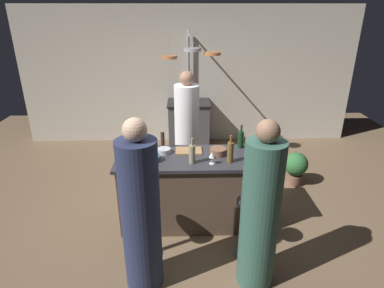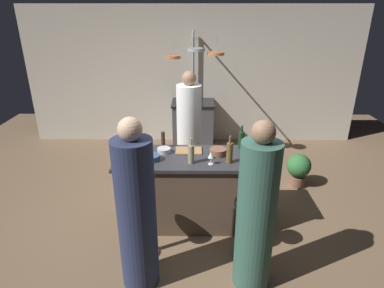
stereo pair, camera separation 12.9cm
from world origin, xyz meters
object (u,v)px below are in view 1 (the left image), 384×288
at_px(cutting_board, 189,151).
at_px(wine_bottle_amber, 230,152).
at_px(stove_range, 189,124).
at_px(mixing_bowl_wooden, 218,151).
at_px(wine_glass_near_right_guest, 212,155).
at_px(wine_bottle_white, 192,154).
at_px(wine_bottle_red, 241,139).
at_px(mixing_bowl_steel, 164,151).
at_px(pepper_mill, 163,140).
at_px(guest_right, 260,214).
at_px(guest_left, 141,214).
at_px(wine_glass_by_chef, 254,156).
at_px(wine_glass_near_left_guest, 140,156).
at_px(potted_plant, 296,167).
at_px(bar_stool_left, 147,226).
at_px(chef, 187,133).
at_px(mixing_bowl_blue, 152,158).
at_px(bar_stool_right, 247,224).

relative_size(cutting_board, wine_bottle_amber, 0.99).
xyz_separation_m(stove_range, mixing_bowl_wooden, (0.31, -2.40, 0.49)).
bearing_deg(wine_glass_near_right_guest, wine_bottle_white, 172.14).
xyz_separation_m(wine_bottle_red, mixing_bowl_steel, (-0.95, -0.14, -0.08)).
bearing_deg(wine_bottle_white, pepper_mill, 129.07).
height_order(wine_bottle_amber, mixing_bowl_wooden, wine_bottle_amber).
bearing_deg(guest_right, guest_left, 179.60).
bearing_deg(cutting_board, wine_glass_near_right_guest, -54.06).
bearing_deg(wine_bottle_white, wine_glass_by_chef, -4.68).
relative_size(guest_left, wine_glass_near_left_guest, 11.76).
bearing_deg(wine_glass_near_right_guest, potted_plant, 38.19).
height_order(guest_left, pepper_mill, guest_left).
relative_size(guest_left, mixing_bowl_wooden, 8.59).
height_order(stove_range, wine_bottle_amber, wine_bottle_amber).
bearing_deg(bar_stool_left, chef, 74.85).
bearing_deg(wine_bottle_white, wine_glass_near_left_guest, -177.91).
bearing_deg(guest_right, cutting_board, 118.69).
height_order(cutting_board, mixing_bowl_wooden, mixing_bowl_wooden).
height_order(chef, cutting_board, chef).
distance_m(cutting_board, wine_bottle_amber, 0.57).
height_order(wine_glass_near_left_guest, wine_glass_by_chef, same).
distance_m(mixing_bowl_blue, mixing_bowl_steel, 0.24).
relative_size(bar_stool_left, mixing_bowl_steel, 4.12).
xyz_separation_m(cutting_board, mixing_bowl_steel, (-0.30, -0.04, 0.02)).
relative_size(mixing_bowl_blue, mixing_bowl_steel, 1.15).
distance_m(wine_glass_near_right_guest, wine_glass_by_chef, 0.47).
bearing_deg(wine_glass_by_chef, cutting_board, 152.46).
xyz_separation_m(stove_range, wine_bottle_white, (-0.01, -2.62, 0.57)).
bearing_deg(guest_right, bar_stool_left, 160.55).
bearing_deg(chef, mixing_bowl_steel, -107.19).
bearing_deg(pepper_mill, wine_glass_near_right_guest, -39.12).
bearing_deg(wine_bottle_amber, guest_left, -137.47).
bearing_deg(stove_range, wine_bottle_amber, -80.68).
xyz_separation_m(pepper_mill, wine_bottle_red, (0.98, -0.01, 0.01)).
bearing_deg(cutting_board, wine_glass_near_left_guest, -147.91).
bearing_deg(stove_range, wine_glass_by_chef, -75.66).
xyz_separation_m(wine_glass_near_right_guest, mixing_bowl_blue, (-0.68, 0.11, -0.07)).
height_order(stove_range, mixing_bowl_wooden, mixing_bowl_wooden).
relative_size(potted_plant, mixing_bowl_steel, 3.15).
xyz_separation_m(guest_left, wine_bottle_red, (1.11, 1.26, 0.22)).
bearing_deg(bar_stool_left, mixing_bowl_wooden, 39.51).
height_order(bar_stool_right, pepper_mill, pepper_mill).
height_order(chef, pepper_mill, chef).
bearing_deg(guest_right, wine_glass_near_left_guest, 145.29).
relative_size(bar_stool_left, wine_glass_by_chef, 4.66).
bearing_deg(bar_stool_left, bar_stool_right, 0.00).
bearing_deg(potted_plant, guest_left, -137.99).
distance_m(wine_glass_near_right_guest, mixing_bowl_steel, 0.64).
height_order(bar_stool_left, cutting_board, cutting_board).
distance_m(stove_range, potted_plant, 2.24).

